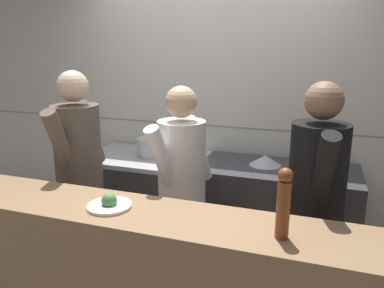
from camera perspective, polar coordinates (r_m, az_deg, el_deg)
wall_back_tiled at (r=3.56m, az=3.52°, el=5.27°), size 8.00×0.06×2.60m
oven_range at (r=3.63m, az=-6.95°, el=-8.64°), size 1.10×0.71×0.90m
prep_counter at (r=3.31m, az=12.54°, el=-11.14°), size 1.29×0.65×0.92m
stock_pot at (r=3.43m, az=-6.11°, el=-0.40°), size 0.28×0.28×0.17m
mixing_bowl_steel at (r=3.18m, az=11.11°, el=-2.42°), size 0.26×0.26×0.08m
plated_dish_main at (r=2.16m, az=-12.47°, el=-8.91°), size 0.25×0.25×0.09m
pepper_mill at (r=1.78m, az=13.78°, el=-8.58°), size 0.07×0.07×0.34m
chef_head_cook at (r=2.98m, az=-16.76°, el=-4.05°), size 0.38×0.75×1.71m
chef_sous at (r=2.65m, az=-1.56°, el=-6.82°), size 0.41×0.71×1.63m
chef_line at (r=2.45m, az=18.21°, el=-8.60°), size 0.39×0.74×1.69m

